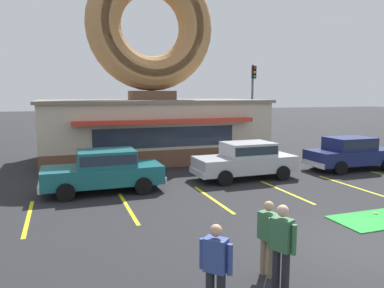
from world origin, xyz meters
name	(u,v)px	position (x,y,z in m)	size (l,w,h in m)	color
ground_plane	(361,245)	(0.00, 0.00, 0.00)	(160.00, 160.00, 0.00)	#232326
donut_shop_building	(152,93)	(-1.87, 13.94, 3.74)	(12.30, 6.75, 10.96)	brown
mini_donut_mid_left	(376,213)	(2.20, 1.70, 0.05)	(0.13, 0.13, 0.04)	#E5C666
car_navy	(351,152)	(6.50, 7.55, 0.87)	(4.58, 2.02, 1.60)	navy
car_silver	(246,159)	(0.75, 7.51, 0.87)	(4.58, 2.02, 1.60)	#B2B5BA
car_teal	(104,169)	(-5.35, 7.29, 0.87)	(4.56, 1.98, 1.60)	#196066
pedestrian_blue_sweater_man	(216,266)	(-4.52, -1.49, 0.87)	(0.44, 0.46, 1.58)	#232328
pedestrian_hooded_kid	(268,235)	(-2.99, -0.59, 0.87)	(0.33, 0.58, 1.57)	#7F7056
pedestrian_leather_jacket_man	(282,244)	(-3.09, -1.24, 0.94)	(0.37, 0.55, 1.69)	#232328
trash_bin	(260,152)	(3.54, 11.19, 0.50)	(0.57, 0.57, 0.97)	#1E662D
traffic_light_pole	(253,94)	(6.64, 17.81, 3.71)	(0.28, 0.47, 5.80)	#595B60
parking_stripe_far_left	(28,217)	(-7.88, 5.00, 0.00)	(0.12, 3.60, 0.01)	yellow
parking_stripe_left	(128,207)	(-4.88, 5.00, 0.00)	(0.12, 3.60, 0.01)	yellow
parking_stripe_mid_left	(212,199)	(-1.88, 5.00, 0.00)	(0.12, 3.60, 0.01)	yellow
parking_stripe_centre	(285,192)	(1.12, 5.00, 0.00)	(0.12, 3.60, 0.01)	yellow
parking_stripe_mid_right	(348,185)	(4.12, 5.00, 0.00)	(0.12, 3.60, 0.01)	yellow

